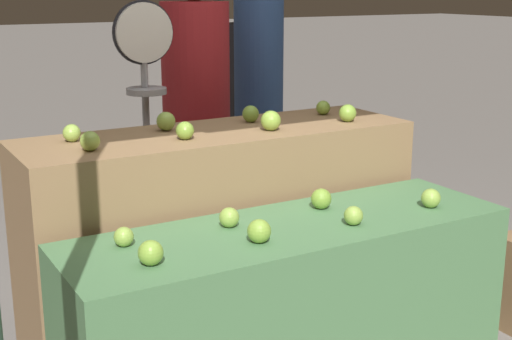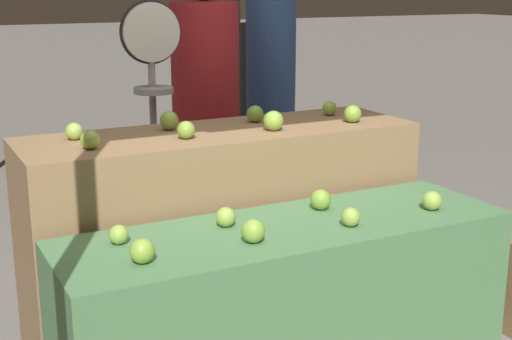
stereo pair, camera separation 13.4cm
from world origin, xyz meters
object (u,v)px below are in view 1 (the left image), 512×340
Objects in this scene: person_customer_right at (253,93)px; person_vendor_at_scale at (196,97)px; produce_scale at (146,86)px; person_customer_left at (259,81)px.

person_vendor_at_scale is at bearing 14.60° from person_customer_right.
produce_scale is at bearing 27.96° from person_vendor_at_scale.
produce_scale is 0.88× the size of person_customer_left.
person_customer_left is (0.55, 0.24, 0.03)m from person_vendor_at_scale.
person_vendor_at_scale reaches higher than person_customer_left.
person_customer_left is at bearing 28.25° from produce_scale.
person_customer_left is 1.12× the size of person_customer_right.
person_customer_right reaches higher than produce_scale.
person_customer_right is at bearing -144.22° from person_vendor_at_scale.
person_customer_right is at bearing 39.37° from produce_scale.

